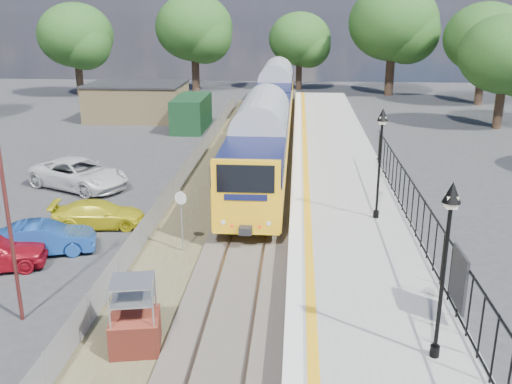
# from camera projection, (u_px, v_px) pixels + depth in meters

# --- Properties ---
(ground) EXTENTS (120.00, 120.00, 0.00)m
(ground) POSITION_uv_depth(u_px,v_px,m) (235.00, 302.00, 18.81)
(ground) COLOR #2D2D30
(ground) RESTS_ON ground
(track_bed) EXTENTS (5.90, 80.00, 0.29)m
(track_bed) POSITION_uv_depth(u_px,v_px,m) (247.00, 204.00, 28.00)
(track_bed) COLOR #473F38
(track_bed) RESTS_ON ground
(platform) EXTENTS (5.00, 70.00, 0.90)m
(platform) POSITION_uv_depth(u_px,v_px,m) (345.00, 211.00, 25.97)
(platform) COLOR gray
(platform) RESTS_ON ground
(platform_edge) EXTENTS (0.90, 70.00, 0.01)m
(platform_edge) POSITION_uv_depth(u_px,v_px,m) (300.00, 200.00, 25.98)
(platform_edge) COLOR silver
(platform_edge) RESTS_ON platform
(victorian_lamp_south) EXTENTS (0.44, 0.44, 4.60)m
(victorian_lamp_south) POSITION_uv_depth(u_px,v_px,m) (448.00, 231.00, 13.31)
(victorian_lamp_south) COLOR black
(victorian_lamp_south) RESTS_ON platform
(victorian_lamp_north) EXTENTS (0.44, 0.44, 4.60)m
(victorian_lamp_north) POSITION_uv_depth(u_px,v_px,m) (381.00, 138.00, 22.82)
(victorian_lamp_north) COLOR black
(victorian_lamp_north) RESTS_ON platform
(palisade_fence) EXTENTS (0.12, 26.00, 2.00)m
(palisade_fence) POSITION_uv_depth(u_px,v_px,m) (427.00, 231.00, 19.91)
(palisade_fence) COLOR black
(palisade_fence) RESTS_ON platform
(wire_fence) EXTENTS (0.06, 52.00, 1.20)m
(wire_fence) POSITION_uv_depth(u_px,v_px,m) (181.00, 179.00, 30.30)
(wire_fence) COLOR #999EA3
(wire_fence) RESTS_ON ground
(outbuilding) EXTENTS (10.80, 10.10, 3.12)m
(outbuilding) POSITION_uv_depth(u_px,v_px,m) (147.00, 103.00, 48.71)
(outbuilding) COLOR tan
(outbuilding) RESTS_ON ground
(tree_line) EXTENTS (56.80, 43.80, 11.88)m
(tree_line) POSITION_uv_depth(u_px,v_px,m) (294.00, 36.00, 56.54)
(tree_line) COLOR #332319
(tree_line) RESTS_ON ground
(train) EXTENTS (2.82, 40.83, 3.51)m
(train) POSITION_uv_depth(u_px,v_px,m) (271.00, 108.00, 41.44)
(train) COLOR #F4AE15
(train) RESTS_ON ground
(brick_plinth) EXTENTS (1.59, 1.59, 2.20)m
(brick_plinth) POSITION_uv_depth(u_px,v_px,m) (134.00, 316.00, 15.91)
(brick_plinth) COLOR maroon
(brick_plinth) RESTS_ON ground
(speed_sign) EXTENTS (0.49, 0.20, 2.54)m
(speed_sign) POSITION_uv_depth(u_px,v_px,m) (181.00, 212.00, 22.15)
(speed_sign) COLOR #999EA3
(speed_sign) RESTS_ON ground
(carpark_lamp) EXTENTS (0.25, 0.50, 7.46)m
(carpark_lamp) POSITION_uv_depth(u_px,v_px,m) (4.00, 190.00, 16.49)
(carpark_lamp) COLOR #471A17
(carpark_lamp) RESTS_ON ground
(car_blue) EXTENTS (4.16, 2.43, 1.30)m
(car_blue) POSITION_uv_depth(u_px,v_px,m) (44.00, 238.00, 22.35)
(car_blue) COLOR navy
(car_blue) RESTS_ON ground
(car_yellow) EXTENTS (4.25, 2.18, 1.18)m
(car_yellow) POSITION_uv_depth(u_px,v_px,m) (99.00, 214.00, 25.14)
(car_yellow) COLOR gold
(car_yellow) RESTS_ON ground
(car_white) EXTENTS (6.23, 4.79, 1.57)m
(car_white) POSITION_uv_depth(u_px,v_px,m) (79.00, 174.00, 30.52)
(car_white) COLOR silver
(car_white) RESTS_ON ground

